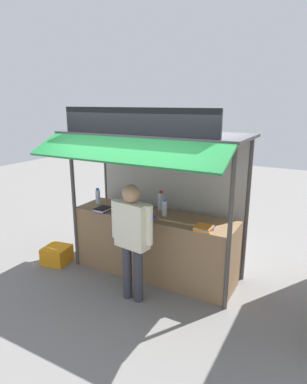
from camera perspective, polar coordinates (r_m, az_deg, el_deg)
The scene contains 14 objects.
ground_plane at distance 5.40m, azimuth 0.00°, elevation -13.91°, with size 20.00×20.00×0.00m, color slate.
stall_counter at distance 5.17m, azimuth 0.00°, elevation -9.10°, with size 2.54×0.67×1.00m, color olive.
stall_structure at distance 4.95m, azimuth 0.79°, elevation 2.90°, with size 2.74×1.59×2.57m.
water_bottle_mid_left at distance 4.89m, azimuth 1.91°, elevation -2.78°, with size 0.07×0.07×0.26m.
water_bottle_back_right at distance 5.51m, azimuth -9.61°, elevation -0.81°, with size 0.08×0.08×0.27m.
water_bottle_far_right at distance 5.16m, azimuth 1.24°, elevation -1.51°, with size 0.09×0.09×0.31m.
magazine_stack_center at distance 4.43m, azimuth 8.73°, elevation -6.20°, with size 0.26×0.25×0.05m.
magazine_stack_far_left at distance 5.18m, azimuth -8.84°, elevation -3.03°, with size 0.21×0.27×0.05m.
magazine_stack_rear_center at distance 4.76m, azimuth -1.16°, elevation -4.64°, with size 0.26×0.30×0.03m.
magazine_stack_right at distance 4.97m, azimuth -5.67°, elevation -3.77°, with size 0.24×0.29×0.04m.
banana_bunch_rightmost at distance 4.66m, azimuth -7.87°, elevation 6.36°, with size 0.09×0.09×0.24m.
banana_bunch_inner_left at distance 3.99m, azimuth 8.50°, elevation 4.48°, with size 0.09×0.09×0.27m.
vendor_person at distance 4.35m, azimuth -3.76°, elevation -7.06°, with size 0.62×0.26×1.63m.
plastic_crate at distance 5.89m, azimuth -16.39°, elevation -10.38°, with size 0.40×0.40×0.28m, color orange.
Camera 1 is at (2.28, -4.11, 2.64)m, focal length 30.79 mm.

